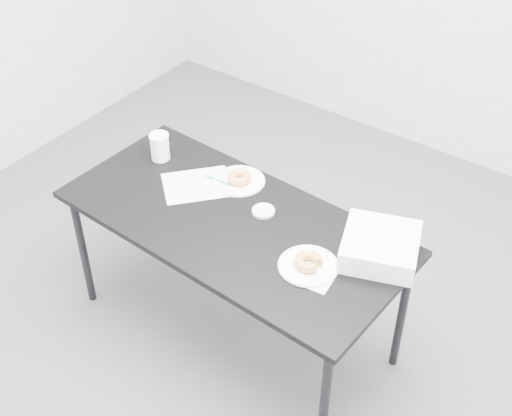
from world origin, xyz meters
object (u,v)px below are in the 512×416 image
Objects in this scene: donut_far at (239,177)px; coffee_cup at (160,147)px; bakery_box at (380,247)px; donut_near at (308,262)px; plate_far at (239,181)px; pen at (218,180)px; plate_near at (308,266)px; table at (233,230)px; scorecard at (197,185)px.

donut_far is 0.43m from coffee_cup.
bakery_box is at bearing -5.13° from donut_far.
donut_near reaches higher than donut_far.
coffee_cup reaches higher than plate_far.
plate_far is at bearing 35.08° from pen.
plate_near is 1.82× the size of coffee_cup.
table is at bearing 172.58° from plate_near.
donut_far is at bearing 152.54° from donut_near.
scorecard is 0.72m from donut_near.
scorecard is (-0.29, 0.10, 0.05)m from table.
table is 5.14× the size of scorecard.
bakery_box is (0.91, 0.07, 0.05)m from scorecard.
pen is at bearing 159.90° from donut_near.
bakery_box is (0.76, -0.07, 0.05)m from plate_far.
plate_near is 0.02m from donut_near.
plate_near is (0.71, -0.16, 0.01)m from scorecard.
table is 0.28m from plate_far.
donut_far reaches higher than table.
pen is 0.59× the size of plate_far.
table is 0.60m from coffee_cup.
plate_near is (0.64, -0.24, -0.00)m from pen.
plate_far reaches higher than table.
bakery_box reaches higher than donut_near.
pen reaches higher than plate_far.
donut_near is 0.30m from bakery_box.
plate_near is at bearing 0.00° from donut_near.
bakery_box is (0.62, 0.17, 0.10)m from table.
bakery_box is at bearing -5.13° from plate_far.
scorecard is 2.66× the size of donut_near.
bakery_box is at bearing 48.53° from plate_near.
plate_far is at bearing 154.96° from bakery_box.
bakery_box is at bearing 18.22° from table.
coffee_cup reaches higher than scorecard.
donut_near is at bearing -27.46° from donut_far.
donut_near is at bearing 28.70° from scorecard.
plate_near is at bearing -151.38° from bakery_box.
table is at bearing 172.58° from donut_near.
coffee_cup reaches higher than donut_near.
plate_far is 0.80× the size of bakery_box.
pen is at bearing -143.24° from donut_far.
plate_far is (0.14, 0.14, 0.00)m from scorecard.
coffee_cup is 0.45× the size of bakery_box.
bakery_box reaches higher than donut_far.
coffee_cup reaches higher than pen.
coffee_cup reaches higher than table.
plate_far is (-0.14, 0.24, 0.06)m from table.
pen reaches higher than scorecard.
donut_near is 0.38× the size of bakery_box.
scorecard is at bearing 162.97° from table.
plate_near is 0.64m from plate_far.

